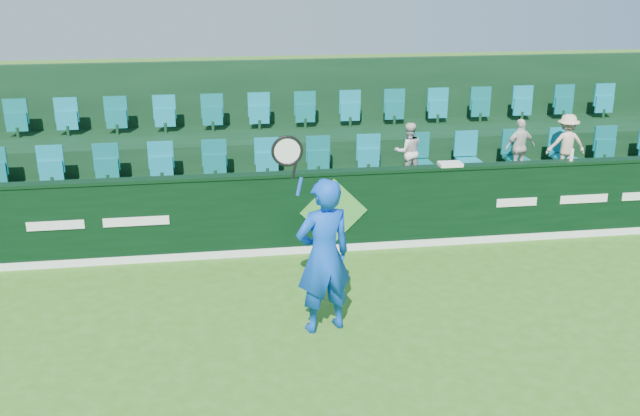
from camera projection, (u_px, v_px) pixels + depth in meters
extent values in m
plane|color=#326718|center=(391.00, 382.00, 8.04)|extent=(60.00, 60.00, 0.00)
cube|color=black|center=(333.00, 212.00, 11.56)|extent=(16.00, 0.20, 1.30)
cube|color=black|center=(333.00, 172.00, 11.34)|extent=(16.00, 0.24, 0.05)
cube|color=white|center=(333.00, 248.00, 11.65)|extent=(16.00, 0.02, 0.12)
cube|color=#3A8C33|center=(334.00, 212.00, 11.44)|extent=(1.10, 0.02, 1.10)
cube|color=white|center=(55.00, 225.00, 10.83)|extent=(0.85, 0.01, 0.14)
cube|color=white|center=(136.00, 221.00, 11.00)|extent=(1.00, 0.01, 0.14)
cube|color=white|center=(517.00, 202.00, 11.88)|extent=(0.70, 0.01, 0.14)
cube|color=white|center=(584.00, 199.00, 12.05)|extent=(0.85, 0.01, 0.14)
cube|color=black|center=(322.00, 205.00, 12.67)|extent=(16.00, 2.00, 0.80)
cube|color=black|center=(308.00, 163.00, 14.37)|extent=(16.00, 1.80, 1.30)
cube|color=black|center=(301.00, 121.00, 15.09)|extent=(16.00, 0.20, 2.60)
cube|color=#0F7B91|center=(319.00, 161.00, 12.82)|extent=(13.50, 0.50, 0.60)
cube|color=#0F7B91|center=(306.00, 114.00, 14.34)|extent=(13.50, 0.50, 0.60)
imported|color=blue|center=(324.00, 256.00, 8.91)|extent=(0.84, 0.66, 2.02)
cylinder|color=#143FBF|center=(299.00, 186.00, 8.46)|extent=(0.09, 0.04, 0.22)
cylinder|color=black|center=(294.00, 170.00, 8.38)|extent=(0.08, 0.03, 0.20)
torus|color=black|center=(287.00, 151.00, 8.29)|extent=(0.45, 0.04, 0.45)
cylinder|color=silver|center=(287.00, 151.00, 8.29)|extent=(0.37, 0.01, 0.37)
imported|color=silver|center=(408.00, 151.00, 12.61)|extent=(0.52, 0.41, 1.04)
imported|color=silver|center=(520.00, 147.00, 12.91)|extent=(0.65, 0.37, 1.04)
imported|color=beige|center=(566.00, 144.00, 13.03)|extent=(0.75, 0.49, 1.10)
cube|color=white|center=(450.00, 164.00, 11.60)|extent=(0.37, 0.24, 0.06)
cylinder|color=silver|center=(572.00, 155.00, 11.88)|extent=(0.06, 0.06, 0.20)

